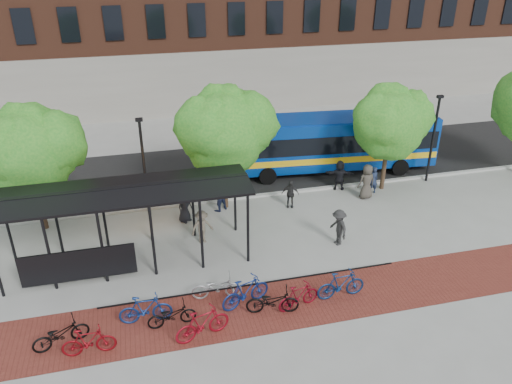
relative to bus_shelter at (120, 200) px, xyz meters
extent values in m
plane|color=#9E9E99|center=(8.13, 0.48, -3.00)|extent=(160.00, 160.00, 0.00)
cube|color=black|center=(8.13, 8.48, -2.99)|extent=(160.00, 8.00, 0.01)
cube|color=#B7B7B2|center=(8.13, 4.48, -2.94)|extent=(160.00, 0.25, 0.12)
cube|color=maroon|center=(6.13, -4.52, -3.00)|extent=(24.00, 3.00, 0.01)
cube|color=black|center=(4.83, -3.62, -3.00)|extent=(12.00, 0.05, 0.95)
cylinder|color=black|center=(-4.87, 1.33, -1.35)|extent=(0.12, 0.12, 3.30)
cylinder|color=black|center=(-2.87, -1.37, -1.35)|extent=(0.12, 0.12, 3.30)
cylinder|color=black|center=(-2.87, 1.33, -1.35)|extent=(0.12, 0.12, 3.30)
cylinder|color=black|center=(-0.87, -1.37, -1.35)|extent=(0.12, 0.12, 3.30)
cylinder|color=black|center=(-0.87, 1.33, -1.35)|extent=(0.12, 0.12, 3.30)
cylinder|color=black|center=(1.13, -1.37, -1.35)|extent=(0.12, 0.12, 3.30)
cylinder|color=black|center=(1.13, 1.33, -1.35)|extent=(0.12, 0.12, 3.30)
cylinder|color=black|center=(3.13, -1.37, -1.35)|extent=(0.12, 0.12, 3.30)
cylinder|color=black|center=(3.13, 1.33, -1.35)|extent=(0.12, 0.12, 3.30)
cylinder|color=black|center=(5.13, -1.37, -1.35)|extent=(0.12, 0.12, 3.30)
cylinder|color=black|center=(5.13, 1.33, -1.35)|extent=(0.12, 0.12, 3.30)
cube|color=black|center=(-1.87, -1.42, -2.00)|extent=(4.50, 0.08, 1.40)
cube|color=black|center=(0.13, -0.72, 0.45)|extent=(10.60, 1.65, 0.29)
cube|color=black|center=(0.13, 0.68, 0.45)|extent=(10.60, 1.65, 0.29)
cube|color=black|center=(0.13, 1.38, 0.05)|extent=(9.00, 0.10, 0.40)
cube|color=black|center=(1.13, 1.43, -0.60)|extent=(2.40, 0.12, 0.70)
cube|color=#FF7200|center=(1.13, 1.51, -0.60)|extent=(2.20, 0.02, 0.55)
cylinder|color=#382619|center=(-3.87, 3.78, -1.81)|extent=(0.24, 0.24, 2.38)
sphere|color=#227E21|center=(-3.87, 3.78, 0.98)|extent=(4.00, 4.00, 4.00)
sphere|color=#227E21|center=(-2.87, 3.98, 1.28)|extent=(3.20, 3.20, 3.20)
sphere|color=#227E21|center=(-4.67, 3.48, 1.38)|extent=(3.00, 3.00, 3.00)
sphere|color=#227E21|center=(-3.77, 4.18, 1.78)|extent=(2.80, 2.80, 2.80)
cylinder|color=#382619|center=(5.13, 3.78, -1.74)|extent=(0.24, 0.24, 2.52)
sphere|color=#227E21|center=(5.13, 3.78, 1.20)|extent=(4.20, 4.20, 4.20)
sphere|color=#227E21|center=(6.18, 3.98, 1.50)|extent=(3.36, 3.36, 3.36)
sphere|color=#227E21|center=(4.29, 3.48, 1.60)|extent=(3.15, 3.15, 3.15)
sphere|color=#227E21|center=(5.23, 4.18, 2.00)|extent=(2.94, 2.94, 2.94)
cylinder|color=#382619|center=(14.13, 3.78, -1.86)|extent=(0.24, 0.24, 2.27)
sphere|color=#227E21|center=(14.13, 3.78, 0.80)|extent=(3.80, 3.80, 3.80)
sphere|color=#227E21|center=(15.08, 3.98, 1.10)|extent=(3.04, 3.04, 3.04)
sphere|color=#227E21|center=(13.37, 3.48, 1.20)|extent=(2.85, 2.85, 2.85)
sphere|color=#227E21|center=(14.23, 4.18, 1.60)|extent=(2.66, 2.66, 2.66)
cylinder|color=black|center=(1.13, 4.08, -0.50)|extent=(0.14, 0.14, 5.00)
cube|color=black|center=(1.13, 4.08, 2.05)|extent=(0.35, 0.20, 0.15)
cylinder|color=black|center=(17.13, 4.08, -0.50)|extent=(0.14, 0.14, 5.00)
cube|color=black|center=(17.13, 4.08, 2.05)|extent=(0.35, 0.20, 0.15)
cube|color=#083595|center=(12.11, 6.90, -1.09)|extent=(12.72, 3.85, 2.87)
cube|color=black|center=(12.11, 6.90, -0.86)|extent=(12.48, 3.87, 1.04)
cube|color=yellow|center=(12.11, 6.90, -1.80)|extent=(12.60, 3.89, 0.37)
cube|color=#083595|center=(12.11, 6.90, 0.29)|extent=(12.45, 3.56, 0.19)
cylinder|color=black|center=(8.00, 5.91, -2.50)|extent=(1.02, 0.38, 1.00)
cylinder|color=black|center=(8.24, 8.62, -2.50)|extent=(1.02, 0.38, 1.00)
cylinder|color=black|center=(15.98, 5.18, -2.50)|extent=(1.02, 0.38, 1.00)
cylinder|color=black|center=(16.23, 7.88, -2.50)|extent=(1.02, 0.38, 1.00)
imported|color=black|center=(-2.33, -4.78, -2.49)|extent=(2.04, 1.22, 1.01)
imported|color=maroon|center=(-1.36, -5.44, -2.45)|extent=(1.82, 0.54, 1.09)
imported|color=navy|center=(0.59, -4.27, -2.41)|extent=(1.98, 0.64, 1.18)
imported|color=black|center=(1.50, -4.69, -2.53)|extent=(1.82, 0.74, 0.94)
imported|color=maroon|center=(2.50, -5.58, -2.38)|extent=(2.13, 1.11, 1.23)
imported|color=#A4A4A6|center=(3.36, -3.53, -2.48)|extent=(2.05, 0.93, 1.04)
imported|color=navy|center=(4.36, -4.23, -2.37)|extent=(2.16, 1.23, 1.25)
imported|color=black|center=(5.25, -4.89, -2.47)|extent=(2.11, 1.08, 1.05)
imported|color=maroon|center=(6.29, -4.86, -2.47)|extent=(1.84, 0.93, 1.07)
imported|color=navy|center=(8.10, -4.66, -2.40)|extent=(2.02, 0.64, 1.20)
imported|color=black|center=(2.87, 2.80, -2.12)|extent=(1.01, 0.98, 1.75)
imported|color=#1E2646|center=(4.69, 3.50, -2.06)|extent=(1.14, 1.06, 1.88)
imported|color=#655A4B|center=(3.41, 0.62, -2.17)|extent=(1.20, 0.87, 1.66)
imported|color=#282828|center=(8.40, 2.95, -2.23)|extent=(0.97, 0.59, 1.54)
imported|color=black|center=(11.71, 4.28, -2.13)|extent=(1.69, 0.99, 1.73)
imported|color=#453E37|center=(12.72, 2.93, -2.02)|extent=(1.02, 0.73, 1.96)
imported|color=#202C4C|center=(13.33, 3.39, -2.21)|extent=(0.58, 0.38, 1.58)
imported|color=#282828|center=(9.47, -1.02, -2.11)|extent=(0.86, 1.25, 1.78)
camera|label=1|loc=(1.07, -19.13, 9.69)|focal=35.00mm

